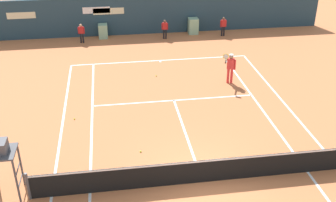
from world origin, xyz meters
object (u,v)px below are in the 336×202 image
object	(u,v)px
ball_kid_right_post	(81,32)
tennis_ball_mid_court	(156,76)
tennis_ball_by_sideline	(141,152)
player_on_baseline	(230,66)
ball_kid_centre_post	(223,25)
tennis_ball_near_service_line	(74,119)
ball_kid_left_post	(165,28)

from	to	relation	value
ball_kid_right_post	tennis_ball_mid_court	world-z (taller)	ball_kid_right_post
ball_kid_right_post	tennis_ball_by_sideline	xyz separation A→B (m)	(2.74, -13.44, -0.72)
player_on_baseline	ball_kid_centre_post	bearing A→B (deg)	-80.39
tennis_ball_near_service_line	player_on_baseline	bearing A→B (deg)	18.74
ball_kid_centre_post	tennis_ball_near_service_line	size ratio (longest dim) A/B	19.87
ball_kid_left_post	tennis_ball_near_service_line	size ratio (longest dim) A/B	19.69
player_on_baseline	ball_kid_left_post	distance (m)	8.03
ball_kid_right_post	tennis_ball_by_sideline	size ratio (longest dim) A/B	19.37
player_on_baseline	ball_kid_right_post	distance (m)	11.11
tennis_ball_mid_court	ball_kid_right_post	bearing A→B (deg)	124.45
ball_kid_right_post	tennis_ball_near_service_line	distance (m)	10.42
ball_kid_right_post	tennis_ball_near_service_line	bearing A→B (deg)	90.32
ball_kid_left_post	tennis_ball_by_sideline	xyz separation A→B (m)	(-2.90, -13.44, -0.74)
tennis_ball_mid_court	ball_kid_centre_post	bearing A→B (deg)	48.38
tennis_ball_by_sideline	player_on_baseline	bearing A→B (deg)	47.40
ball_kid_right_post	ball_kid_centre_post	xyz separation A→B (m)	(9.77, 0.00, 0.02)
tennis_ball_by_sideline	tennis_ball_near_service_line	distance (m)	4.10
tennis_ball_mid_court	tennis_ball_by_sideline	xyz separation A→B (m)	(-1.52, -7.23, 0.00)
tennis_ball_near_service_line	ball_kid_left_post	bearing A→B (deg)	61.47
player_on_baseline	tennis_ball_mid_court	world-z (taller)	player_on_baseline
ball_kid_centre_post	tennis_ball_near_service_line	distance (m)	14.30
player_on_baseline	tennis_ball_by_sideline	distance (m)	7.90
ball_kid_centre_post	tennis_ball_by_sideline	distance (m)	15.18
ball_kid_right_post	tennis_ball_mid_court	size ratio (longest dim) A/B	19.37
player_on_baseline	ball_kid_right_post	size ratio (longest dim) A/B	1.42
ball_kid_left_post	tennis_ball_by_sideline	world-z (taller)	ball_kid_left_post
tennis_ball_mid_court	tennis_ball_by_sideline	distance (m)	7.39
player_on_baseline	tennis_ball_by_sideline	xyz separation A→B (m)	(-5.31, -5.77, -0.96)
ball_kid_left_post	tennis_ball_by_sideline	distance (m)	13.77
ball_kid_right_post	ball_kid_left_post	bearing A→B (deg)	-179.60
tennis_ball_mid_court	tennis_ball_near_service_line	xyz separation A→B (m)	(-4.27, -4.19, 0.00)
player_on_baseline	tennis_ball_near_service_line	xyz separation A→B (m)	(-8.06, -2.73, -0.96)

